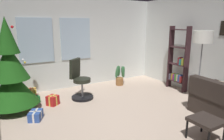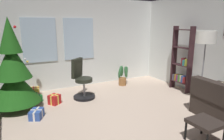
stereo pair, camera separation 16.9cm
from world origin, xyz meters
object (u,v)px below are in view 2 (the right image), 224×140
Objects in this scene: gift_box_gold at (34,92)px; potted_plant at (123,76)px; gift_box_green at (35,98)px; gift_box_blue at (37,114)px; floor_lamp at (206,41)px; office_chair at (82,83)px; gift_box_red at (54,99)px; bookshelf at (182,63)px; footstool at (205,124)px; holiday_tree at (13,73)px.

potted_plant is at bearing -5.42° from gift_box_gold.
gift_box_green is 0.99× the size of gift_box_blue.
floor_lamp reaches higher than gift_box_gold.
office_chair reaches higher than gift_box_blue.
gift_box_blue is at bearing -94.83° from gift_box_green.
floor_lamp is at bearing -27.45° from gift_box_red.
gift_box_green is at bearing 164.14° from office_chair.
bookshelf is 1.80m from potted_plant.
office_chair is (-1.07, 2.86, 0.08)m from footstool.
floor_lamp is (1.31, 1.15, 1.18)m from footstool.
bookshelf is at bearing -15.38° from gift_box_green.
potted_plant reaches higher than gift_box_gold.
gift_box_gold is 4.48m from floor_lamp.
footstool is 2.11m from floor_lamp.
office_chair is at bearing -162.32° from potted_plant.
office_chair is 1.61× the size of potted_plant.
gift_box_green is 0.21× the size of bookshelf.
gift_box_red is 0.58m from gift_box_green.
gift_box_gold is at bearing 85.74° from gift_box_green.
gift_box_blue is at bearing -157.25° from potted_plant.
footstool is 0.27× the size of floor_lamp.
office_chair is 0.60× the size of floor_lamp.
floor_lamp is at bearing -35.58° from office_chair.
footstool is 3.89m from gift_box_green.
gift_box_gold is 0.30× the size of office_chair.
gift_box_red is (0.82, -0.12, -0.73)m from holiday_tree.
office_chair reaches higher than potted_plant.
gift_box_red is 0.80m from office_chair.
gift_box_green is 1.00m from gift_box_blue.
bookshelf reaches higher than gift_box_gold.
gift_box_gold is 0.17× the size of bookshelf.
footstool is 2.73m from bookshelf.
office_chair is at bearing 110.57° from footstool.
gift_box_gold is at bearing 85.34° from gift_box_blue.
gift_box_gold is at bearing 146.61° from office_chair.
bookshelf is (3.87, -1.07, 0.72)m from gift_box_green.
gift_box_gold is at bearing 121.32° from footstool.
gift_box_red is at bearing 152.55° from floor_lamp.
gift_box_gold is 4.17m from bookshelf.
floor_lamp reaches higher than gift_box_red.
gift_box_blue is at bearing -129.88° from gift_box_red.
gift_box_red is 0.17× the size of bookshelf.
holiday_tree reaches higher than office_chair.
holiday_tree is at bearing 132.22° from footstool.
holiday_tree is 1.10m from gift_box_red.
holiday_tree is 6.54× the size of gift_box_blue.
gift_box_green is at bearing 164.62° from bookshelf.
holiday_tree is 1.08m from gift_box_blue.
gift_box_gold is (0.03, 0.41, 0.03)m from gift_box_green.
office_chair is 0.57× the size of bookshelf.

